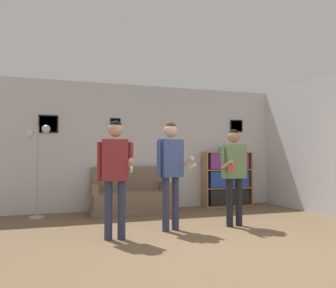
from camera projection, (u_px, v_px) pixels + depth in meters
name	position (u px, v px, depth m)	size (l,w,h in m)	color
ground_plane	(242.00, 256.00, 3.77)	(20.00, 20.00, 0.00)	brown
wall_back	(157.00, 147.00, 7.27)	(8.00, 0.08, 2.70)	silver
wall_right	(322.00, 146.00, 6.39)	(0.06, 6.00, 2.70)	silver
couch	(130.00, 198.00, 6.64)	(1.58, 0.80, 0.92)	#7A6651
bookshelf	(227.00, 179.00, 7.53)	(1.16, 0.30, 1.24)	#A87F51
floor_lamp	(38.00, 154.00, 6.08)	(0.44, 0.28, 1.74)	#ADA89E
person_player_foreground_left	(115.00, 166.00, 4.54)	(0.49, 0.50, 1.65)	#2D334C
person_player_foreground_center	(171.00, 164.00, 5.08)	(0.56, 0.42, 1.68)	#2D334C
person_watcher_holding_cup	(234.00, 167.00, 5.39)	(0.50, 0.44, 1.59)	black
drinking_cup	(220.00, 150.00, 7.50)	(0.07, 0.07, 0.10)	blue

